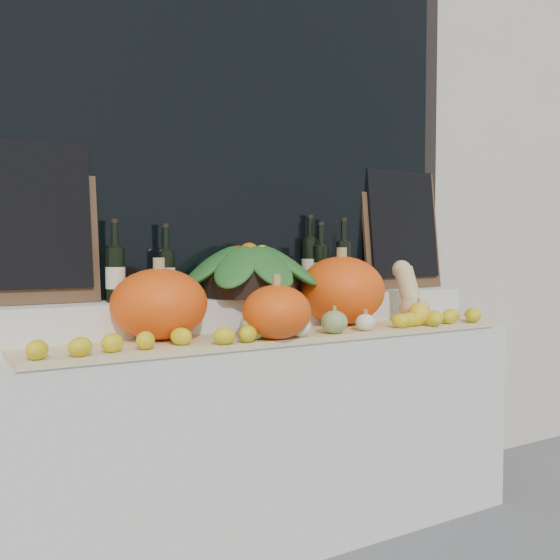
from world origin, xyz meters
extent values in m
cube|color=beige|center=(0.00, 2.25, 2.25)|extent=(7.00, 0.90, 4.50)
cube|color=black|center=(0.00, 1.80, 1.90)|extent=(2.40, 0.04, 2.10)
cube|color=black|center=(0.00, 1.77, 1.90)|extent=(2.20, 0.02, 2.00)
cube|color=silver|center=(0.00, 1.52, 0.44)|extent=(2.30, 0.55, 0.88)
cube|color=silver|center=(0.00, 1.68, 0.96)|extent=(2.30, 0.25, 0.16)
cube|color=tan|center=(0.00, 1.40, 0.89)|extent=(2.10, 0.32, 0.02)
ellipsoid|color=#FF550D|center=(-0.51, 1.50, 1.04)|extent=(0.39, 0.39, 0.27)
ellipsoid|color=#FF550D|center=(0.36, 1.51, 1.06)|extent=(0.51, 0.51, 0.31)
ellipsoid|color=#FF550D|center=(-0.12, 1.28, 1.01)|extent=(0.34, 0.34, 0.21)
ellipsoid|color=#DBBD81|center=(0.70, 1.40, 0.97)|extent=(0.14, 0.14, 0.13)
cylinder|color=#DBBD81|center=(0.70, 1.45, 1.08)|extent=(0.09, 0.14, 0.18)
sphere|color=#DBBD81|center=(0.70, 1.49, 1.15)|extent=(0.09, 0.09, 0.09)
ellipsoid|color=#32681F|center=(0.16, 1.29, 0.95)|extent=(0.11, 0.11, 0.09)
cylinder|color=#988953|center=(0.16, 1.29, 1.01)|extent=(0.02, 0.02, 0.02)
ellipsoid|color=#32681F|center=(-0.20, 1.31, 0.95)|extent=(0.11, 0.11, 0.10)
cylinder|color=#988953|center=(-0.20, 1.31, 1.01)|extent=(0.02, 0.02, 0.02)
ellipsoid|color=#FBF0C9|center=(-0.01, 1.28, 0.94)|extent=(0.09, 0.09, 0.07)
cylinder|color=#988953|center=(-0.01, 1.28, 0.98)|extent=(0.02, 0.02, 0.02)
ellipsoid|color=yellow|center=(-0.10, 1.29, 0.98)|extent=(0.13, 0.13, 0.15)
cylinder|color=#988953|center=(-0.10, 1.29, 1.06)|extent=(0.02, 0.02, 0.02)
ellipsoid|color=#FBF0C9|center=(0.32, 1.29, 0.94)|extent=(0.08, 0.08, 0.07)
cylinder|color=#988953|center=(0.32, 1.29, 0.99)|extent=(0.02, 0.02, 0.02)
ellipsoid|color=yellow|center=(0.65, 1.31, 0.96)|extent=(0.10, 0.10, 0.10)
cylinder|color=#988953|center=(0.65, 1.31, 1.02)|extent=(0.02, 0.02, 0.02)
cylinder|color=black|center=(-0.03, 1.66, 1.10)|extent=(0.43, 0.43, 0.12)
cylinder|color=black|center=(-0.62, 1.67, 1.15)|extent=(0.07, 0.07, 0.21)
cylinder|color=black|center=(-0.62, 1.67, 1.30)|extent=(0.03, 0.03, 0.10)
cylinder|color=beige|center=(-0.62, 1.67, 1.14)|extent=(0.08, 0.08, 0.08)
cylinder|color=black|center=(-0.62, 1.67, 1.36)|extent=(0.03, 0.03, 0.02)
cylinder|color=black|center=(-0.40, 1.70, 1.14)|extent=(0.07, 0.07, 0.20)
cylinder|color=black|center=(-0.40, 1.70, 1.29)|extent=(0.03, 0.03, 0.10)
cylinder|color=beige|center=(-0.40, 1.70, 1.13)|extent=(0.08, 0.08, 0.08)
cylinder|color=black|center=(-0.40, 1.70, 1.34)|extent=(0.03, 0.03, 0.02)
cylinder|color=black|center=(0.33, 1.73, 1.17)|extent=(0.08, 0.08, 0.26)
cylinder|color=black|center=(0.33, 1.73, 1.35)|extent=(0.03, 0.03, 0.10)
cylinder|color=beige|center=(0.33, 1.73, 1.16)|extent=(0.08, 0.08, 0.08)
cylinder|color=black|center=(0.33, 1.73, 1.40)|extent=(0.03, 0.03, 0.02)
cylinder|color=black|center=(0.36, 1.67, 1.15)|extent=(0.07, 0.07, 0.22)
cylinder|color=black|center=(0.36, 1.67, 1.31)|extent=(0.03, 0.03, 0.10)
cylinder|color=beige|center=(0.36, 1.67, 1.14)|extent=(0.08, 0.08, 0.08)
cylinder|color=black|center=(0.36, 1.67, 1.37)|extent=(0.03, 0.03, 0.02)
cylinder|color=black|center=(0.47, 1.65, 1.16)|extent=(0.07, 0.07, 0.24)
cylinder|color=black|center=(0.47, 1.65, 1.33)|extent=(0.03, 0.03, 0.10)
cylinder|color=beige|center=(0.47, 1.65, 1.15)|extent=(0.08, 0.08, 0.08)
cylinder|color=black|center=(0.47, 1.65, 1.39)|extent=(0.03, 0.03, 0.02)
cube|color=#4C331E|center=(-0.92, 1.75, 1.35)|extent=(0.50, 0.09, 0.62)
cube|color=black|center=(-0.92, 1.73, 1.38)|extent=(0.44, 0.09, 0.56)
cube|color=#4C331E|center=(0.92, 1.75, 1.35)|extent=(0.50, 0.09, 0.62)
cube|color=black|center=(0.92, 1.73, 1.38)|extent=(0.44, 0.09, 0.56)
camera|label=1|loc=(-1.32, -0.76, 1.25)|focal=40.00mm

